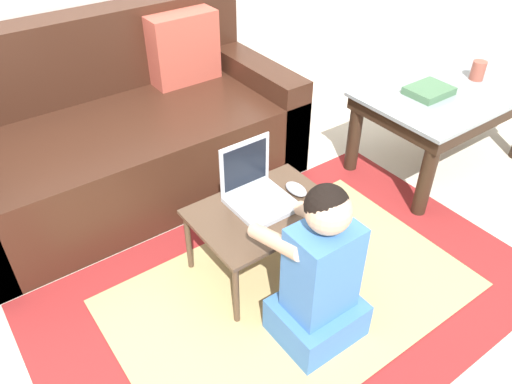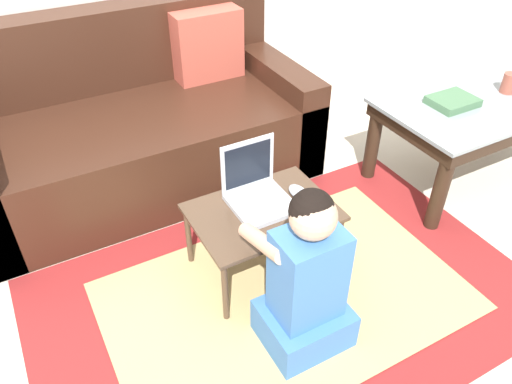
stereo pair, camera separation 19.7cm
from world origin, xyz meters
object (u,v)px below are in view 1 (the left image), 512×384
at_px(laptop, 258,194).
at_px(cup_on_table, 478,70).
at_px(couch, 122,135).
at_px(laptop_desk, 264,216).
at_px(computer_mouse, 296,189).
at_px(book_on_table, 429,91).
at_px(coffee_table, 449,101).
at_px(person_seated, 320,276).

height_order(laptop, cup_on_table, laptop).
bearing_deg(couch, laptop_desk, -77.70).
xyz_separation_m(laptop, computer_mouse, (0.17, -0.04, -0.02)).
distance_m(computer_mouse, book_on_table, 0.94).
height_order(coffee_table, person_seated, person_seated).
distance_m(laptop, person_seated, 0.45).
bearing_deg(laptop_desk, laptop, 79.99).
bearing_deg(computer_mouse, laptop, 166.32).
height_order(couch, coffee_table, couch).
xyz_separation_m(computer_mouse, book_on_table, (0.93, 0.10, 0.14)).
distance_m(computer_mouse, person_seated, 0.46).
height_order(computer_mouse, book_on_table, book_on_table).
bearing_deg(laptop, laptop_desk, -100.01).
relative_size(couch, cup_on_table, 17.14).
distance_m(laptop_desk, cup_on_table, 1.47).
height_order(coffee_table, laptop, laptop).
relative_size(coffee_table, laptop, 3.91).
height_order(laptop, computer_mouse, laptop).
bearing_deg(couch, computer_mouse, -67.45).
height_order(laptop, person_seated, person_seated).
bearing_deg(computer_mouse, book_on_table, 6.24).
bearing_deg(cup_on_table, computer_mouse, -176.93).
xyz_separation_m(couch, cup_on_table, (1.65, -0.84, 0.22)).
xyz_separation_m(coffee_table, computer_mouse, (-1.08, -0.07, -0.05)).
distance_m(coffee_table, computer_mouse, 1.09).
bearing_deg(book_on_table, person_seated, -156.50).
distance_m(couch, laptop_desk, 0.95).
xyz_separation_m(computer_mouse, cup_on_table, (1.27, 0.07, 0.17)).
bearing_deg(laptop, coffee_table, 1.41).
bearing_deg(couch, person_seated, -83.21).
relative_size(coffee_table, person_seated, 1.41).
relative_size(computer_mouse, person_seated, 0.16).
bearing_deg(cup_on_table, laptop, -178.89).
xyz_separation_m(couch, book_on_table, (1.31, -0.81, 0.19)).
bearing_deg(cup_on_table, coffee_table, 179.06).
relative_size(laptop_desk, book_on_table, 2.62).
relative_size(laptop, person_seated, 0.36).
distance_m(couch, computer_mouse, 0.99).
distance_m(laptop, cup_on_table, 1.44).
bearing_deg(laptop, person_seated, -97.20).
bearing_deg(laptop_desk, person_seated, -96.79).
xyz_separation_m(person_seated, cup_on_table, (1.49, 0.47, 0.20)).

